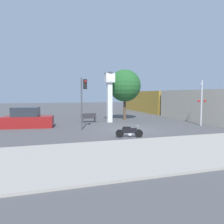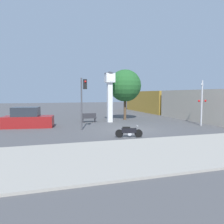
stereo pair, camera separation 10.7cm
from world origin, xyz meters
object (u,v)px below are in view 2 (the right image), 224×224
object	(u,v)px
railroad_crossing_signal	(202,101)
bench	(89,118)
street_tree	(125,86)
clock_tower	(110,89)
motorcycle	(129,132)
freight_train	(169,103)
traffic_light	(83,94)
parked_car	(28,119)

from	to	relation	value
railroad_crossing_signal	bench	xyz separation A→B (m)	(-9.56, 5.49, -1.78)
bench	street_tree	bearing A→B (deg)	12.70
clock_tower	motorcycle	bearing A→B (deg)	-97.17
clock_tower	railroad_crossing_signal	distance (m)	9.01
motorcycle	street_tree	size ratio (longest dim) A/B	0.32
clock_tower	freight_train	bearing A→B (deg)	25.99
motorcycle	freight_train	xyz separation A→B (m)	(11.09, 13.08, 1.31)
motorcycle	traffic_light	world-z (taller)	traffic_light
motorcycle	clock_tower	distance (m)	8.79
traffic_light	railroad_crossing_signal	size ratio (longest dim) A/B	1.01
motorcycle	street_tree	xyz separation A→B (m)	(3.30, 9.75, 3.49)
street_tree	parked_car	world-z (taller)	street_tree
railroad_crossing_signal	parked_car	distance (m)	15.84
bench	motorcycle	bearing A→B (deg)	-83.02
motorcycle	bench	xyz separation A→B (m)	(-1.07, 8.76, 0.10)
clock_tower	street_tree	bearing A→B (deg)	34.60
railroad_crossing_signal	parked_car	world-z (taller)	railroad_crossing_signal
clock_tower	traffic_light	size ratio (longest dim) A/B	1.24
railroad_crossing_signal	motorcycle	bearing A→B (deg)	-158.94
street_tree	railroad_crossing_signal	bearing A→B (deg)	-51.35
motorcycle	parked_car	size ratio (longest dim) A/B	0.41
motorcycle	parked_car	world-z (taller)	parked_car
motorcycle	clock_tower	bearing A→B (deg)	97.12
clock_tower	bench	world-z (taller)	clock_tower
street_tree	parked_car	xyz separation A→B (m)	(-10.19, -2.97, -3.13)
railroad_crossing_signal	street_tree	world-z (taller)	street_tree
railroad_crossing_signal	street_tree	size ratio (longest dim) A/B	0.73
clock_tower	street_tree	size ratio (longest dim) A/B	0.92
bench	parked_car	xyz separation A→B (m)	(-5.81, -1.98, 0.26)
clock_tower	parked_car	world-z (taller)	clock_tower
bench	parked_car	world-z (taller)	parked_car
freight_train	traffic_light	bearing A→B (deg)	-145.98
railroad_crossing_signal	bench	world-z (taller)	railroad_crossing_signal
freight_train	railroad_crossing_signal	size ratio (longest dim) A/B	6.18
freight_train	parked_car	size ratio (longest dim) A/B	5.86
freight_train	street_tree	xyz separation A→B (m)	(-7.78, -3.33, 2.18)
traffic_light	street_tree	world-z (taller)	street_tree
railroad_crossing_signal	bench	size ratio (longest dim) A/B	2.62
street_tree	bench	xyz separation A→B (m)	(-4.38, -0.99, -3.39)
bench	clock_tower	bearing A→B (deg)	-15.51
freight_train	railroad_crossing_signal	distance (m)	10.17
freight_train	parked_car	xyz separation A→B (m)	(-17.97, -6.30, -0.95)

